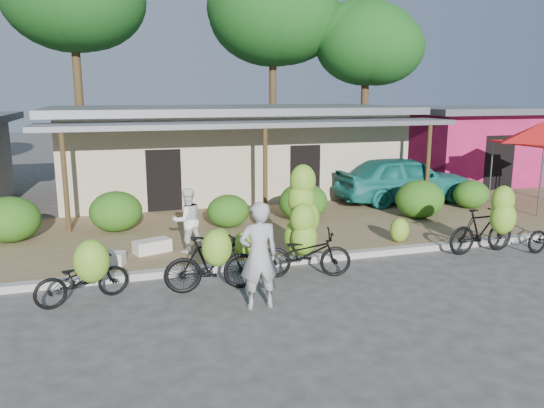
# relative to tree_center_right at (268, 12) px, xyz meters

# --- Properties ---
(ground) EXTENTS (100.00, 100.00, 0.00)m
(ground) POSITION_rel_tree_center_right_xyz_m (-3.31, -16.61, -7.66)
(ground) COLOR #423F3D
(ground) RESTS_ON ground
(sidewalk) EXTENTS (60.00, 6.00, 0.12)m
(sidewalk) POSITION_rel_tree_center_right_xyz_m (-3.31, -11.61, -7.60)
(sidewalk) COLOR #937E4F
(sidewalk) RESTS_ON ground
(curb) EXTENTS (60.00, 0.25, 0.15)m
(curb) POSITION_rel_tree_center_right_xyz_m (-3.31, -14.61, -7.59)
(curb) COLOR #A8A399
(curb) RESTS_ON ground
(shop_main) EXTENTS (13.00, 8.50, 3.35)m
(shop_main) POSITION_rel_tree_center_right_xyz_m (-3.31, -5.68, -5.94)
(shop_main) COLOR #BAA58C
(shop_main) RESTS_ON ground
(shop_pink) EXTENTS (6.00, 6.00, 3.25)m
(shop_pink) POSITION_rel_tree_center_right_xyz_m (7.19, -5.62, -5.99)
(shop_pink) COLOR #C71E59
(shop_pink) RESTS_ON ground
(tree_center_right) EXTENTS (6.18, 6.14, 10.02)m
(tree_center_right) POSITION_rel_tree_center_right_xyz_m (0.00, 0.00, 0.00)
(tree_center_right) COLOR #4E3C1F
(tree_center_right) RESTS_ON ground
(tree_near_right) EXTENTS (5.00, 4.87, 8.10)m
(tree_near_right) POSITION_rel_tree_center_right_xyz_m (4.00, -2.00, -1.42)
(tree_near_right) COLOR #4E3C1F
(tree_near_right) RESTS_ON ground
(hedge_0) EXTENTS (1.49, 1.34, 1.16)m
(hedge_0) POSITION_rel_tree_center_right_xyz_m (-10.24, -11.13, -6.96)
(hedge_0) COLOR #215413
(hedge_0) RESTS_ON sidewalk
(hedge_1) EXTENTS (1.41, 1.27, 1.10)m
(hedge_1) POSITION_rel_tree_center_right_xyz_m (-7.66, -10.82, -6.99)
(hedge_1) COLOR #215413
(hedge_1) RESTS_ON sidewalk
(hedge_2) EXTENTS (1.19, 1.07, 0.93)m
(hedge_2) POSITION_rel_tree_center_right_xyz_m (-4.63, -11.29, -7.08)
(hedge_2) COLOR #215413
(hedge_2) RESTS_ON sidewalk
(hedge_3) EXTENTS (1.45, 1.31, 1.13)m
(hedge_3) POSITION_rel_tree_center_right_xyz_m (-2.35, -11.20, -6.97)
(hedge_3) COLOR #215413
(hedge_3) RESTS_ON sidewalk
(hedge_4) EXTENTS (1.48, 1.33, 1.16)m
(hedge_4) POSITION_rel_tree_center_right_xyz_m (1.15, -11.90, -6.96)
(hedge_4) COLOR #215413
(hedge_4) RESTS_ON sidewalk
(hedge_5) EXTENTS (1.18, 1.06, 0.92)m
(hedge_5) POSITION_rel_tree_center_right_xyz_m (3.56, -11.17, -7.08)
(hedge_5) COLOR #215413
(hedge_5) RESTS_ON sidewalk
(bike_far_left) EXTENTS (1.85, 1.45, 1.35)m
(bike_far_left) POSITION_rel_tree_center_right_xyz_m (-8.33, -15.71, -7.10)
(bike_far_left) COLOR black
(bike_far_left) RESTS_ON ground
(bike_left) EXTENTS (1.90, 1.20, 1.42)m
(bike_left) POSITION_rel_tree_center_right_xyz_m (-5.96, -15.84, -7.03)
(bike_left) COLOR black
(bike_left) RESTS_ON ground
(bike_center) EXTENTS (2.04, 1.40, 2.33)m
(bike_center) POSITION_rel_tree_center_right_xyz_m (-3.87, -15.28, -6.80)
(bike_center) COLOR black
(bike_center) RESTS_ON ground
(bike_right) EXTENTS (1.87, 1.21, 1.76)m
(bike_right) POSITION_rel_tree_center_right_xyz_m (0.79, -15.34, -6.93)
(bike_right) COLOR black
(bike_right) RESTS_ON ground
(loose_banana_a) EXTENTS (0.46, 0.39, 0.58)m
(loose_banana_a) POSITION_rel_tree_center_right_xyz_m (-4.93, -14.09, -7.25)
(loose_banana_a) COLOR #7AAD2B
(loose_banana_a) RESTS_ON sidewalk
(loose_banana_b) EXTENTS (0.54, 0.46, 0.68)m
(loose_banana_b) POSITION_rel_tree_center_right_xyz_m (-5.44, -13.97, -7.20)
(loose_banana_b) COLOR #7AAD2B
(loose_banana_b) RESTS_ON sidewalk
(loose_banana_c) EXTENTS (0.50, 0.43, 0.63)m
(loose_banana_c) POSITION_rel_tree_center_right_xyz_m (-0.84, -14.11, -7.23)
(loose_banana_c) COLOR #7AAD2B
(loose_banana_c) RESTS_ON sidewalk
(sack_near) EXTENTS (0.93, 0.66, 0.30)m
(sack_near) POSITION_rel_tree_center_right_xyz_m (-6.90, -13.14, -7.39)
(sack_near) COLOR silver
(sack_near) RESTS_ON sidewalk
(sack_far) EXTENTS (0.83, 0.59, 0.28)m
(sack_far) POSITION_rel_tree_center_right_xyz_m (-7.93, -13.82, -7.40)
(sack_far) COLOR silver
(sack_far) RESTS_ON sidewalk
(vendor) EXTENTS (0.72, 0.48, 1.97)m
(vendor) POSITION_rel_tree_center_right_xyz_m (-5.31, -16.81, -6.68)
(vendor) COLOR #999999
(vendor) RESTS_ON ground
(bystander) EXTENTS (0.87, 0.75, 1.54)m
(bystander) POSITION_rel_tree_center_right_xyz_m (-6.08, -13.33, -6.77)
(bystander) COLOR white
(bystander) RESTS_ON sidewalk
(teal_van) EXTENTS (4.76, 1.93, 1.62)m
(teal_van) POSITION_rel_tree_center_right_xyz_m (1.96, -9.61, -6.73)
(teal_van) COLOR #1A7970
(teal_van) RESTS_ON sidewalk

